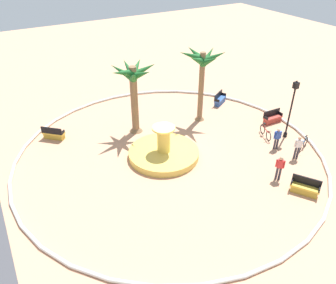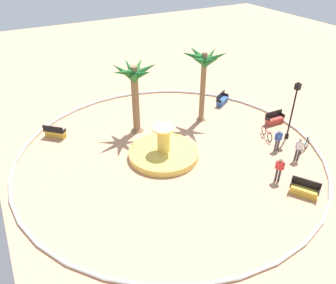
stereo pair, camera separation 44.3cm
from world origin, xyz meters
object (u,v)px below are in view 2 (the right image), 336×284
bench_north (222,100)px  person_cyclist_photo (299,148)px  lamppost (293,106)px  person_cyclist_helmet (278,139)px  palm_tree_by_curb (204,68)px  palm_tree_near_fountain (134,84)px  bench_southeast (304,190)px  bicycle_by_lamppost (267,133)px  bench_west (55,133)px  bicycle_red_frame (304,146)px  fountain (164,152)px  bench_east (274,120)px  person_pedestrian_stroll (279,168)px

bench_north → person_cyclist_photo: size_ratio=0.97×
lamppost → person_cyclist_helmet: size_ratio=2.72×
palm_tree_by_curb → lamppost: bearing=-143.0°
palm_tree_near_fountain → person_cyclist_photo: 11.80m
palm_tree_near_fountain → person_cyclist_photo: (-8.52, -7.65, -2.84)m
person_cyclist_helmet → palm_tree_by_curb: bearing=19.7°
palm_tree_by_curb → bench_north: bearing=-64.8°
bench_southeast → bicycle_by_lamppost: (5.76, -2.46, 0.04)m
palm_tree_by_curb → bench_west: (2.84, 10.79, -3.95)m
bicycle_by_lamppost → person_cyclist_helmet: (-1.54, 0.50, 0.52)m
bicycle_red_frame → palm_tree_by_curb: bearing=27.7°
bench_west → person_cyclist_photo: 16.93m
bench_southeast → person_cyclist_helmet: person_cyclist_helmet is taller
person_cyclist_helmet → bicycle_by_lamppost: bearing=-17.9°
bicycle_red_frame → person_cyclist_photo: size_ratio=0.97×
fountain → bench_west: size_ratio=3.10×
fountain → person_cyclist_photo: 8.78m
palm_tree_near_fountain → bench_east: size_ratio=3.30×
bicycle_by_lamppost → person_cyclist_photo: 3.12m
bench_north → person_cyclist_photo: (-9.15, 0.68, 0.60)m
fountain → bicycle_by_lamppost: (-1.49, -7.67, 0.06)m
palm_tree_near_fountain → person_cyclist_helmet: palm_tree_near_fountain is taller
palm_tree_near_fountain → bicycle_red_frame: palm_tree_near_fountain is taller
bench_east → lamppost: bearing=161.2°
palm_tree_near_fountain → bicycle_red_frame: size_ratio=3.24×
lamppost → person_cyclist_photo: lamppost is taller
bench_west → person_cyclist_helmet: bearing=-124.7°
person_cyclist_photo → bench_north: bearing=-4.2°
bench_east → palm_tree_by_curb: bearing=55.3°
bench_east → bench_southeast: bearing=147.8°
bench_west → bench_southeast: size_ratio=0.93×
bench_north → bench_east: bearing=-162.2°
palm_tree_by_curb → bench_southeast: (-10.35, -0.23, -3.95)m
palm_tree_near_fountain → person_cyclist_photo: palm_tree_near_fountain is taller
person_cyclist_photo → palm_tree_by_curb: bearing=18.0°
bicycle_red_frame → bench_west: bearing=55.6°
bench_north → bench_southeast: (-11.84, 2.94, 0.00)m
bicycle_red_frame → person_cyclist_helmet: size_ratio=1.02×
person_pedestrian_stroll → bicycle_red_frame: bearing=-68.3°
fountain → lamppost: (-2.20, -8.99, 2.25)m
bench_north → person_cyclist_helmet: (-7.62, 0.98, 0.56)m
fountain → bench_north: (4.59, -8.15, 0.03)m
palm_tree_near_fountain → bicycle_red_frame: bearing=-131.9°
fountain → bench_east: 9.68m
lamppost → fountain: bearing=76.2°
bicycle_by_lamppost → person_cyclist_helmet: 1.70m
lamppost → person_cyclist_photo: 3.23m
bench_southeast → fountain: bearing=35.7°
person_pedestrian_stroll → bench_southeast: bearing=-166.7°
fountain → palm_tree_by_curb: (3.10, -4.98, 3.98)m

